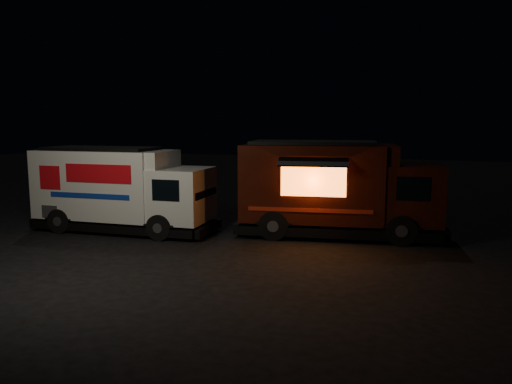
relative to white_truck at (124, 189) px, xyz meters
The scene contains 3 objects.
ground 3.47m from the white_truck, 33.24° to the right, with size 80.00×80.00×0.00m, color black.
white_truck is the anchor object (origin of this frame).
red_truck 7.47m from the white_truck, 15.14° to the left, with size 6.85×2.52×3.19m, color #361009, non-canonical shape.
Camera 1 is at (7.79, -12.87, 3.84)m, focal length 35.00 mm.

